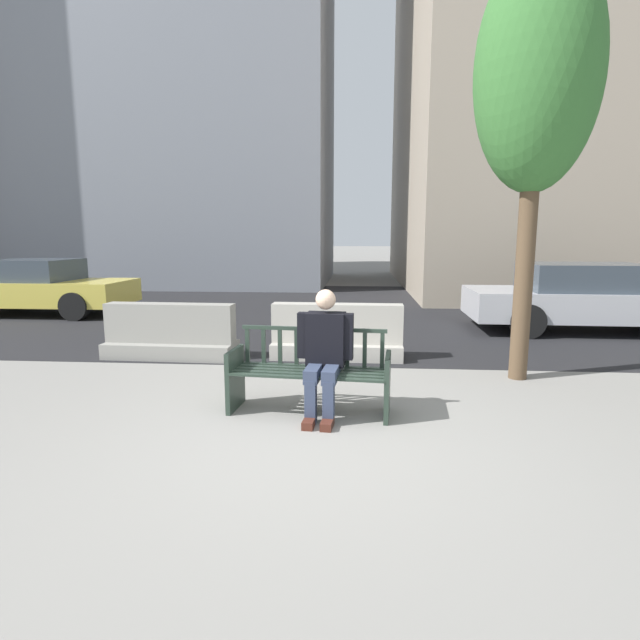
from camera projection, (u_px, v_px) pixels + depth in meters
The scene contains 10 objects.
ground_plane at pixel (310, 443), 4.53m from camera, with size 200.00×200.00×0.00m, color gray.
street_asphalt at pixel (342, 308), 13.08m from camera, with size 120.00×12.00×0.01m, color black.
street_bench at pixel (310, 376), 5.29m from camera, with size 1.73×0.68×0.88m.
seated_person at pixel (324, 350), 5.16m from camera, with size 0.59×0.75×1.31m.
jersey_barrier_centre at pixel (337, 336), 7.70m from camera, with size 2.02×0.73×0.84m.
jersey_barrier_left at pixel (171, 336), 7.72m from camera, with size 2.02×0.75×0.84m.
street_tree at pixel (537, 75), 6.00m from camera, with size 1.49×1.49×5.27m.
car_taxi_near at pixel (42, 287), 12.00m from camera, with size 4.06×1.96×1.32m.
car_sedan_mid at pixel (589, 298), 9.81m from camera, with size 4.72×2.00×1.34m.
building_centre_left at pixel (110, 7), 19.89m from camera, with size 17.55×8.77×21.84m.
Camera 1 is at (0.41, -4.26, 1.85)m, focal length 28.00 mm.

